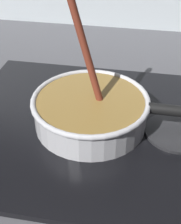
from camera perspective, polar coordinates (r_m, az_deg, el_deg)
name	(u,v)px	position (r m, az deg, el deg)	size (l,w,h in m)	color
hob_plate	(90,126)	(0.67, 0.00, -2.45)	(0.56, 0.48, 0.01)	black
burner_ring	(90,122)	(0.66, 0.00, -1.78)	(0.18, 0.18, 0.01)	#592D0C
spare_burner	(176,132)	(0.66, 15.02, -3.47)	(0.13, 0.13, 0.01)	#262628
cooking_pan	(92,110)	(0.64, 0.20, 0.40)	(0.39, 0.24, 0.27)	silver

